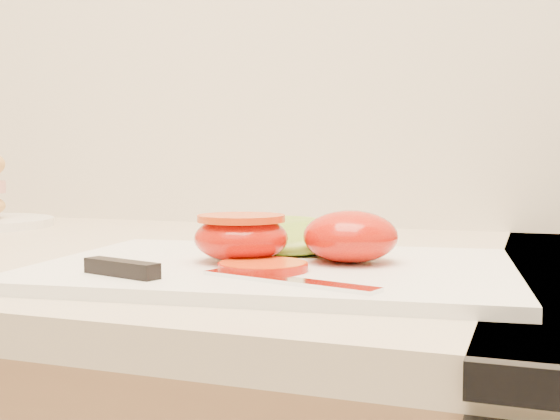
% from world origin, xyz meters
% --- Properties ---
extents(cutting_board, '(0.43, 0.33, 0.01)m').
position_xyz_m(cutting_board, '(-0.01, 1.55, 0.94)').
color(cutting_board, white).
rests_on(cutting_board, counter).
extents(tomato_half_dome, '(0.08, 0.08, 0.05)m').
position_xyz_m(tomato_half_dome, '(0.05, 1.58, 0.96)').
color(tomato_half_dome, red).
rests_on(tomato_half_dome, cutting_board).
extents(tomato_half_cut, '(0.08, 0.08, 0.04)m').
position_xyz_m(tomato_half_cut, '(-0.04, 1.55, 0.96)').
color(tomato_half_cut, red).
rests_on(tomato_half_cut, cutting_board).
extents(tomato_slice_0, '(0.07, 0.07, 0.01)m').
position_xyz_m(tomato_slice_0, '(-0.00, 1.51, 0.94)').
color(tomato_slice_0, '#CD5D19').
rests_on(tomato_slice_0, cutting_board).
extents(lettuce_leaf_0, '(0.17, 0.13, 0.03)m').
position_xyz_m(lettuce_leaf_0, '(-0.03, 1.63, 0.95)').
color(lettuce_leaf_0, '#93BD32').
rests_on(lettuce_leaf_0, cutting_board).
extents(lettuce_leaf_1, '(0.11, 0.12, 0.02)m').
position_xyz_m(lettuce_leaf_1, '(0.02, 1.65, 0.95)').
color(lettuce_leaf_1, '#93BD32').
rests_on(lettuce_leaf_1, cutting_board).
extents(knife, '(0.24, 0.06, 0.01)m').
position_xyz_m(knife, '(-0.04, 1.46, 0.94)').
color(knife, silver).
rests_on(knife, cutting_board).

